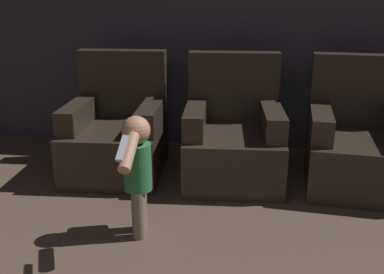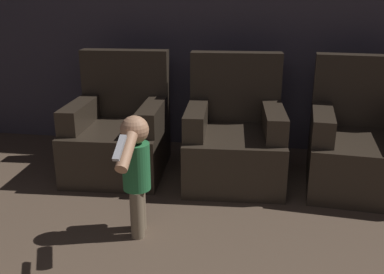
{
  "view_description": "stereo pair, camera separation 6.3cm",
  "coord_description": "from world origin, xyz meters",
  "px_view_note": "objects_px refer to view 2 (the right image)",
  "views": [
    {
      "loc": [
        0.26,
        0.28,
        1.48
      ],
      "look_at": [
        -0.14,
        3.15,
        0.52
      ],
      "focal_mm": 40.0,
      "sensor_mm": 36.0,
      "label": 1
    },
    {
      "loc": [
        0.32,
        0.29,
        1.48
      ],
      "look_at": [
        -0.14,
        3.15,
        0.52
      ],
      "focal_mm": 40.0,
      "sensor_mm": 36.0,
      "label": 2
    }
  ],
  "objects_px": {
    "armchair_middle": "(234,138)",
    "armchair_right": "(360,145)",
    "armchair_left": "(120,133)",
    "person_toddler": "(136,167)"
  },
  "relations": [
    {
      "from": "armchair_right",
      "to": "person_toddler",
      "type": "xyz_separation_m",
      "value": [
        -1.55,
        -1.04,
        0.13
      ]
    },
    {
      "from": "armchair_middle",
      "to": "person_toddler",
      "type": "height_order",
      "value": "armchair_middle"
    },
    {
      "from": "armchair_middle",
      "to": "person_toddler",
      "type": "distance_m",
      "value": 1.18
    },
    {
      "from": "armchair_middle",
      "to": "person_toddler",
      "type": "xyz_separation_m",
      "value": [
        -0.54,
        -1.04,
        0.13
      ]
    },
    {
      "from": "armchair_middle",
      "to": "armchair_right",
      "type": "relative_size",
      "value": 1.0
    },
    {
      "from": "armchair_left",
      "to": "armchair_right",
      "type": "relative_size",
      "value": 1.0
    },
    {
      "from": "armchair_middle",
      "to": "person_toddler",
      "type": "relative_size",
      "value": 1.28
    },
    {
      "from": "armchair_left",
      "to": "armchair_middle",
      "type": "bearing_deg",
      "value": -3.55
    },
    {
      "from": "armchair_left",
      "to": "armchair_middle",
      "type": "distance_m",
      "value": 1.0
    },
    {
      "from": "armchair_middle",
      "to": "armchair_right",
      "type": "xyz_separation_m",
      "value": [
        1.01,
        -0.0,
        0.0
      ]
    }
  ]
}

